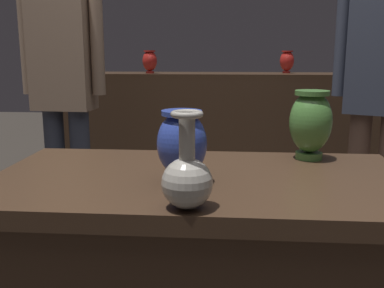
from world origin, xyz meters
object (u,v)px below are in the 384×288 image
Objects in this scene: vase_tall_behind at (187,177)px; vase_left_accent at (311,122)px; shelf_vase_right at (287,61)px; shelf_vase_left at (150,61)px; shelf_vase_far_right at (356,52)px; visitor_near_left at (63,79)px; vase_centerpiece at (182,144)px; visitor_near_right at (380,81)px; shelf_vase_far_left at (85,63)px.

vase_left_accent is at bearing 54.37° from vase_tall_behind.
shelf_vase_left is at bearing -173.42° from shelf_vase_right.
shelf_vase_left reaches higher than shelf_vase_right.
shelf_vase_right is (1.04, 0.12, -0.00)m from shelf_vase_left.
shelf_vase_far_right is 0.20× the size of visitor_near_left.
visitor_near_right is (0.89, 1.16, 0.10)m from vase_centerpiece.
visitor_near_right is at bearing 59.87° from vase_left_accent.
vase_left_accent is 0.66× the size of shelf_vase_far_right.
visitor_near_right is at bearing -74.68° from shelf_vase_right.
vase_tall_behind is 1.37× the size of shelf_vase_far_left.
shelf_vase_far_left reaches higher than vase_left_accent.
shelf_vase_far_left reaches higher than vase_tall_behind.
visitor_near_left is at bearing -78.11° from shelf_vase_far_left.
shelf_vase_left is 0.52m from shelf_vase_far_left.
shelf_vase_right reaches higher than shelf_vase_far_left.
vase_centerpiece is at bearing 77.10° from visitor_near_right.
visitor_near_left is 1.00× the size of visitor_near_right.
vase_centerpiece is at bearing -114.93° from shelf_vase_far_right.
shelf_vase_far_left is 0.96× the size of shelf_vase_right.
visitor_near_right is (1.88, -1.09, -0.06)m from shelf_vase_far_left.
visitor_near_left is at bearing -106.47° from shelf_vase_left.
visitor_near_left is (-0.30, -1.01, -0.08)m from shelf_vase_left.
vase_left_accent is at bearing 146.73° from visitor_near_left.
shelf_vase_far_right reaches higher than shelf_vase_left.
visitor_near_right is (-0.20, -1.18, -0.15)m from shelf_vase_far_right.
vase_tall_behind is at bearing 124.08° from visitor_near_left.
vase_left_accent is (0.36, 0.50, 0.05)m from vase_tall_behind.
vase_tall_behind is 2.46m from shelf_vase_left.
shelf_vase_left is at bearing 101.87° from vase_tall_behind.
visitor_near_left is (-0.80, 1.39, 0.13)m from vase_tall_behind.
vase_tall_behind reaches higher than vase_centerpiece.
shelf_vase_left is 0.10× the size of visitor_near_right.
shelf_vase_far_right is 1.21m from visitor_near_right.
shelf_vase_left is at bearing -5.79° from shelf_vase_far_left.
shelf_vase_right reaches higher than vase_centerpiece.
shelf_vase_far_left is at bearing -177.53° from shelf_vase_right.
shelf_vase_left is at bearing -174.75° from shelf_vase_far_right.
vase_centerpiece is 1.17× the size of shelf_vase_right.
vase_tall_behind is 0.62m from vase_left_accent.
shelf_vase_right is (0.54, 2.52, 0.21)m from vase_tall_behind.
shelf_vase_far_left is (-0.99, 2.25, 0.16)m from vase_centerpiece.
vase_tall_behind is at bearing -67.31° from shelf_vase_far_left.
shelf_vase_far_left is 0.48× the size of shelf_vase_far_right.
shelf_vase_left is 1.05m from visitor_near_left.
shelf_vase_far_right is (0.70, 2.04, 0.23)m from vase_left_accent.
shelf_vase_far_left is 0.10× the size of visitor_near_left.
shelf_vase_far_left is at bearing 125.42° from vase_left_accent.
shelf_vase_left reaches higher than vase_tall_behind.
vase_centerpiece is 2.59m from shelf_vase_far_right.
shelf_vase_far_left is at bearing 113.78° from vase_centerpiece.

